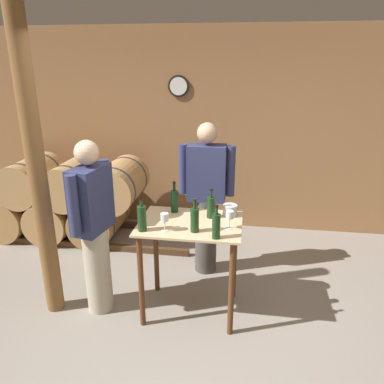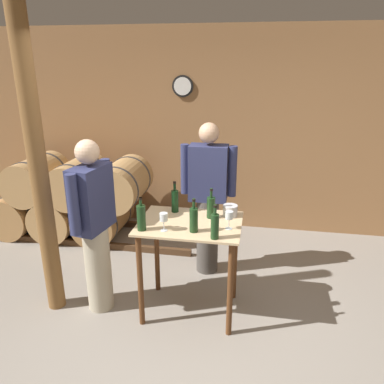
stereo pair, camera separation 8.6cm
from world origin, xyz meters
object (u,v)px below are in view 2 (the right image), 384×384
object	(u,v)px
ice_bucket	(230,211)
person_visitor_with_scarf	(208,197)
wine_glass_near_left	(164,218)
wine_glass_near_center	(229,216)
wine_bottle_far_left	(141,217)
wine_bottle_right	(211,207)
wooden_post	(39,173)
wine_bottle_center	(194,219)
person_host	(94,225)
wine_bottle_far_right	(215,225)
wine_bottle_left	(175,200)

from	to	relation	value
ice_bucket	person_visitor_with_scarf	world-z (taller)	person_visitor_with_scarf
wine_glass_near_left	wine_glass_near_center	size ratio (longest dim) A/B	0.99
wine_bottle_far_left	ice_bucket	xyz separation A→B (m)	(0.71, 0.43, -0.06)
wine_bottle_right	wine_glass_near_center	world-z (taller)	wine_bottle_right
person_visitor_with_scarf	wooden_post	bearing A→B (deg)	-145.89
wooden_post	wine_glass_near_left	world-z (taller)	wooden_post
ice_bucket	wine_bottle_center	bearing A→B (deg)	-125.11
wine_bottle_right	person_visitor_with_scarf	xyz separation A→B (m)	(-0.11, 0.61, -0.13)
wine_glass_near_left	ice_bucket	world-z (taller)	wine_glass_near_left
wine_glass_near_center	person_host	world-z (taller)	person_host
wine_bottle_far_left	wine_bottle_center	xyz separation A→B (m)	(0.44, 0.05, -0.00)
wine_bottle_center	wine_glass_near_left	distance (m)	0.25
wine_bottle_far_right	wine_glass_near_left	size ratio (longest dim) A/B	1.83
wine_bottle_far_right	wine_glass_near_center	distance (m)	0.22
wooden_post	wine_bottle_right	xyz separation A→B (m)	(1.46, 0.30, -0.33)
wine_bottle_far_left	wine_bottle_center	distance (m)	0.44
ice_bucket	wine_bottle_far_right	bearing A→B (deg)	-99.93
wine_bottle_center	person_host	world-z (taller)	person_host
wooden_post	wine_bottle_far_right	distance (m)	1.58
wine_bottle_center	wine_bottle_right	bearing A→B (deg)	71.99
wooden_post	wine_bottle_far_left	distance (m)	0.98
wine_bottle_right	ice_bucket	xyz separation A→B (m)	(0.17, 0.07, -0.05)
wine_bottle_center	wine_bottle_left	bearing A→B (deg)	122.22
wine_bottle_far_right	ice_bucket	xyz separation A→B (m)	(0.08, 0.48, -0.06)
wine_bottle_right	wine_glass_near_left	distance (m)	0.49
wine_bottle_center	wooden_post	bearing A→B (deg)	179.39
wine_bottle_far_left	wine_bottle_center	bearing A→B (deg)	6.12
person_host	wine_bottle_far_right	bearing A→B (deg)	-8.82
wooden_post	wine_glass_near_center	world-z (taller)	wooden_post
wine_bottle_left	wine_glass_near_center	size ratio (longest dim) A/B	1.88
wine_glass_near_left	person_visitor_with_scarf	size ratio (longest dim) A/B	0.09
wine_bottle_center	person_host	xyz separation A→B (m)	(-0.92, 0.08, -0.16)
wine_bottle_center	wine_bottle_far_right	size ratio (longest dim) A/B	1.01
wine_bottle_far_left	person_host	size ratio (longest dim) A/B	0.18
wine_bottle_right	person_host	size ratio (longest dim) A/B	0.17
wine_bottle_left	ice_bucket	xyz separation A→B (m)	(0.52, -0.01, -0.06)
wooden_post	wine_bottle_center	xyz separation A→B (m)	(1.36, -0.01, -0.32)
wooden_post	wine_bottle_far_left	world-z (taller)	wooden_post
wine_bottle_far_right	person_host	distance (m)	1.14
wine_bottle_far_right	ice_bucket	world-z (taller)	wine_bottle_far_right
wine_glass_near_left	person_host	world-z (taller)	person_host
wine_bottle_far_left	ice_bucket	size ratio (longest dim) A/B	2.19
wine_bottle_right	person_host	world-z (taller)	person_host
person_host	wooden_post	bearing A→B (deg)	-171.96
wine_glass_near_left	wine_glass_near_center	distance (m)	0.55
person_visitor_with_scarf	wine_bottle_left	bearing A→B (deg)	-114.23
wooden_post	wine_bottle_center	size ratio (longest dim) A/B	9.28
wooden_post	wine_bottle_right	distance (m)	1.53
wine_bottle_left	ice_bucket	size ratio (longest dim) A/B	2.24
wine_bottle_right	person_visitor_with_scarf	world-z (taller)	person_visitor_with_scarf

